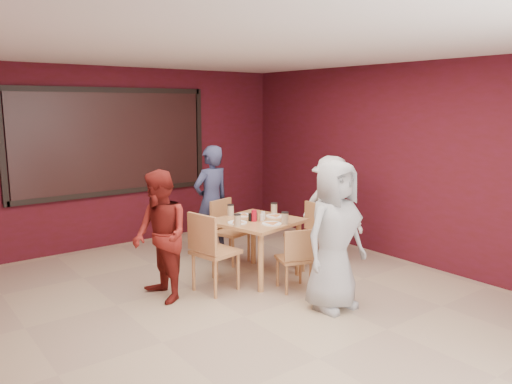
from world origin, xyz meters
TOP-DOWN VIEW (x-y plane):
  - floor at (0.00, 0.00)m, footprint 7.00×7.00m
  - window_blinds at (0.00, 3.45)m, footprint 3.00×0.02m
  - dining_table at (0.87, 0.92)m, footprint 1.15×1.15m
  - chair_front at (0.93, 0.22)m, footprint 0.48×0.48m
  - chair_back at (0.94, 1.69)m, footprint 0.53×0.53m
  - chair_left at (0.11, 0.82)m, footprint 0.55×0.55m
  - chair_right at (1.74, 0.85)m, footprint 0.43×0.43m
  - diner_front at (0.93, -0.40)m, footprint 0.82×0.54m
  - diner_back at (0.89, 2.03)m, footprint 0.63×0.45m
  - diner_left at (-0.47, 0.96)m, footprint 0.60×0.75m
  - diner_right at (2.12, 0.81)m, footprint 0.76×1.07m

SIDE VIEW (x-z plane):
  - floor at x=0.00m, z-range 0.00..0.00m
  - chair_front at x=0.93m, z-range 0.05..0.83m
  - chair_right at x=1.74m, z-range 0.06..0.93m
  - chair_back at x=0.94m, z-range 0.06..0.95m
  - chair_left at x=0.11m, z-range 0.06..1.04m
  - dining_table at x=0.87m, z-range 0.21..1.13m
  - diner_left at x=-0.47m, z-range 0.00..1.51m
  - diner_right at x=2.12m, z-range 0.00..1.51m
  - diner_back at x=0.89m, z-range 0.00..1.65m
  - diner_front at x=0.93m, z-range 0.00..1.65m
  - window_blinds at x=0.00m, z-range 0.90..2.40m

